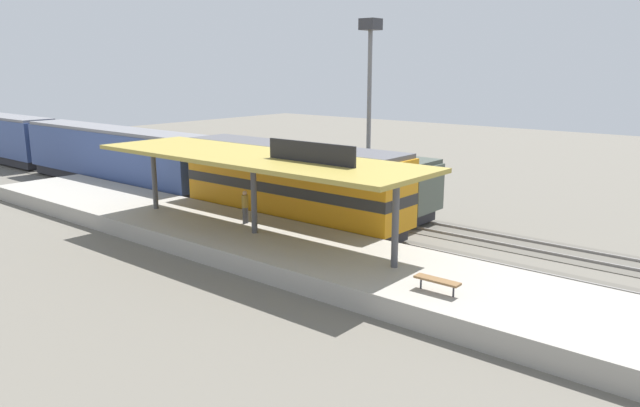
% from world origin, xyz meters
% --- Properties ---
extents(ground_plane, '(120.00, 120.00, 0.00)m').
position_xyz_m(ground_plane, '(2.00, 0.00, 0.00)').
color(ground_plane, '#666056').
extents(track_near, '(3.20, 110.00, 0.16)m').
position_xyz_m(track_near, '(0.00, 0.00, 0.03)').
color(track_near, '#565249').
rests_on(track_near, ground).
extents(track_far, '(3.20, 110.00, 0.16)m').
position_xyz_m(track_far, '(4.60, 0.00, 0.03)').
color(track_far, '#565249').
rests_on(track_far, ground).
extents(platform, '(6.00, 44.00, 0.90)m').
position_xyz_m(platform, '(-4.60, 0.00, 0.45)').
color(platform, '#9E998E').
rests_on(platform, ground).
extents(station_canopy, '(5.20, 18.00, 4.70)m').
position_xyz_m(station_canopy, '(-4.60, -0.09, 4.53)').
color(station_canopy, '#47474C').
rests_on(station_canopy, platform).
extents(platform_bench, '(0.44, 1.70, 0.50)m').
position_xyz_m(platform_bench, '(-6.00, -10.70, 1.34)').
color(platform_bench, '#333338').
rests_on(platform_bench, platform).
extents(locomotive, '(2.93, 14.43, 4.44)m').
position_xyz_m(locomotive, '(0.00, 1.75, 2.41)').
color(locomotive, '#28282D').
rests_on(locomotive, track_near).
extents(passenger_carriage_front, '(2.90, 20.00, 4.24)m').
position_xyz_m(passenger_carriage_front, '(0.00, 19.75, 2.31)').
color(passenger_carriage_front, '#28282D').
rests_on(passenger_carriage_front, track_near).
extents(freight_car, '(2.80, 12.00, 3.54)m').
position_xyz_m(freight_car, '(4.60, 1.52, 1.97)').
color(freight_car, '#28282D').
rests_on(freight_car, track_far).
extents(light_mast, '(1.10, 1.10, 11.70)m').
position_xyz_m(light_mast, '(7.80, 2.08, 8.40)').
color(light_mast, slate).
rests_on(light_mast, ground).
extents(person_waiting, '(0.34, 0.34, 1.71)m').
position_xyz_m(person_waiting, '(-3.64, 1.65, 1.85)').
color(person_waiting, '#4C4C51').
rests_on(person_waiting, platform).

